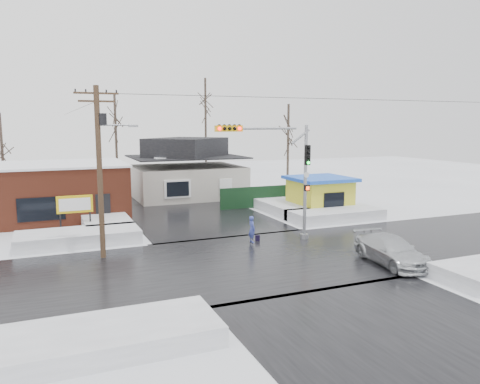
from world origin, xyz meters
name	(u,v)px	position (x,y,z in m)	size (l,w,h in m)	color
ground	(267,258)	(0.00, 0.00, 0.00)	(120.00, 120.00, 0.00)	white
road_ns	(267,258)	(0.00, 0.00, 0.01)	(10.00, 120.00, 0.02)	black
road_ew	(267,258)	(0.00, 0.00, 0.01)	(120.00, 10.00, 0.02)	black
snowbank_nw	(79,237)	(-9.00, 7.00, 0.40)	(7.00, 3.00, 0.80)	white
snowbank_ne	(335,215)	(9.00, 7.00, 0.40)	(7.00, 3.00, 0.80)	white
snowbank_sw	(109,337)	(-9.00, -7.00, 0.35)	(7.00, 3.00, 0.70)	white
snowbank_nside_w	(104,219)	(-7.00, 12.00, 0.40)	(3.00, 8.00, 0.80)	white
snowbank_nside_e	(280,206)	(7.00, 12.00, 0.40)	(3.00, 8.00, 0.80)	white
traffic_signal	(283,167)	(2.43, 2.97, 4.54)	(6.05, 0.68, 7.00)	gray
utility_pole	(101,162)	(-7.93, 3.50, 5.11)	(3.15, 0.44, 9.00)	#382619
brick_building	(41,191)	(-11.00, 15.99, 2.08)	(12.20, 8.20, 4.12)	brown
marquee_sign	(75,205)	(-9.00, 9.49, 1.92)	(2.20, 0.21, 2.55)	black
house	(187,170)	(2.00, 22.00, 2.62)	(10.40, 8.40, 5.76)	beige
kiosk	(320,195)	(9.50, 9.99, 1.46)	(4.60, 4.60, 2.88)	gold
fence	(264,197)	(6.50, 14.00, 0.90)	(8.00, 0.12, 1.80)	black
tree_far_left	(115,114)	(-4.00, 26.00, 7.95)	(3.00, 3.00, 10.00)	#332821
tree_far_mid	(205,101)	(6.00, 28.00, 9.54)	(3.00, 3.00, 12.00)	#332821
tree_far_right	(288,123)	(12.00, 20.00, 7.16)	(3.00, 3.00, 9.00)	#332821
tree_far_west	(1,132)	(-14.00, 24.00, 6.36)	(3.00, 3.00, 8.00)	#332821
pedestrian	(252,229)	(0.61, 3.38, 0.80)	(0.58, 0.38, 1.60)	#3946A0
car	(391,251)	(5.36, -3.31, 0.70)	(1.96, 4.82, 1.40)	silver
shopping_bag	(258,238)	(1.07, 3.55, 0.17)	(0.28, 0.12, 0.35)	black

